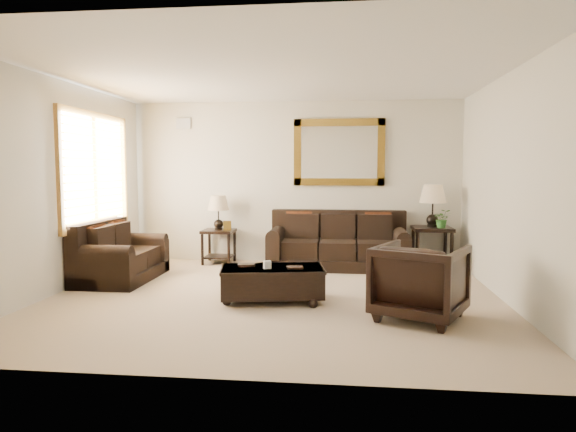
# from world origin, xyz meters

# --- Properties ---
(room) EXTENTS (5.51, 5.01, 2.71)m
(room) POSITION_xyz_m (0.00, 0.00, 1.35)
(room) COLOR tan
(room) RESTS_ON ground
(window) EXTENTS (0.07, 1.96, 1.66)m
(window) POSITION_xyz_m (-2.70, 0.90, 1.55)
(window) COLOR white
(window) RESTS_ON room
(mirror) EXTENTS (1.50, 0.06, 1.10)m
(mirror) POSITION_xyz_m (0.75, 2.47, 1.85)
(mirror) COLOR #482A0E
(mirror) RESTS_ON room
(air_vent) EXTENTS (0.25, 0.02, 0.18)m
(air_vent) POSITION_xyz_m (-1.90, 2.48, 2.35)
(air_vent) COLOR #999999
(air_vent) RESTS_ON room
(sofa) EXTENTS (2.19, 0.95, 0.90)m
(sofa) POSITION_xyz_m (0.75, 2.07, 0.33)
(sofa) COLOR black
(sofa) RESTS_ON room
(loveseat) EXTENTS (0.88, 1.48, 0.84)m
(loveseat) POSITION_xyz_m (-2.34, 0.76, 0.31)
(loveseat) COLOR black
(loveseat) RESTS_ON room
(end_table_left) EXTENTS (0.52, 0.52, 1.14)m
(end_table_left) POSITION_xyz_m (-1.24, 2.20, 0.74)
(end_table_left) COLOR black
(end_table_left) RESTS_ON room
(end_table_right) EXTENTS (0.60, 0.60, 1.33)m
(end_table_right) POSITION_xyz_m (2.24, 2.16, 0.87)
(end_table_right) COLOR black
(end_table_right) RESTS_ON room
(coffee_table) EXTENTS (1.31, 0.86, 0.51)m
(coffee_table) POSITION_xyz_m (0.01, -0.19, 0.26)
(coffee_table) COLOR black
(coffee_table) RESTS_ON room
(armchair) EXTENTS (1.11, 1.08, 0.87)m
(armchair) POSITION_xyz_m (1.65, -0.73, 0.44)
(armchair) COLOR black
(armchair) RESTS_ON floor
(potted_plant) EXTENTS (0.29, 0.31, 0.23)m
(potted_plant) POSITION_xyz_m (2.37, 2.05, 0.77)
(potted_plant) COLOR #2B6121
(potted_plant) RESTS_ON end_table_right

